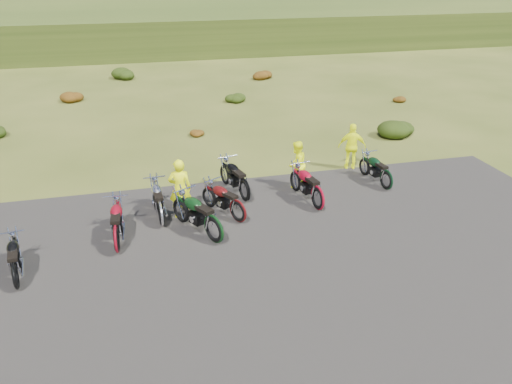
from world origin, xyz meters
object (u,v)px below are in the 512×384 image
object	(u,v)px
motorcycle_0	(18,289)
person_middle	(180,190)
motorcycle_7	(385,190)
motorcycle_3	(162,226)

from	to	relation	value
motorcycle_0	person_middle	xyz separation A→B (m)	(4.21, 2.69, 0.93)
motorcycle_0	motorcycle_7	size ratio (longest dim) A/B	0.97
motorcycle_7	person_middle	distance (m)	7.02
motorcycle_3	motorcycle_7	distance (m)	7.62
motorcycle_3	person_middle	size ratio (longest dim) A/B	1.12
motorcycle_0	motorcycle_7	world-z (taller)	motorcycle_7
motorcycle_0	motorcycle_3	size ratio (longest dim) A/B	0.91
motorcycle_0	person_middle	bearing A→B (deg)	-65.94
motorcycle_3	motorcycle_0	bearing A→B (deg)	120.01
motorcycle_0	motorcycle_7	xyz separation A→B (m)	(11.16, 3.00, 0.00)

